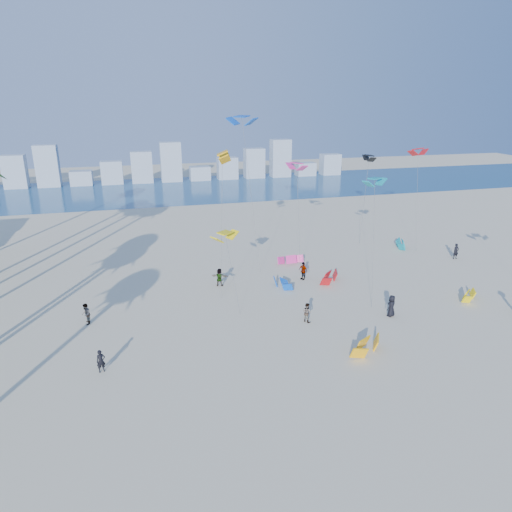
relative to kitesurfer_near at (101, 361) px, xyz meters
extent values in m
plane|color=beige|center=(9.73, -8.24, -0.79)|extent=(220.00, 220.00, 0.00)
plane|color=navy|center=(9.73, 63.76, -0.79)|extent=(220.00, 220.00, 0.00)
imported|color=black|center=(0.00, 0.00, 0.00)|extent=(0.66, 0.53, 1.59)
imported|color=gray|center=(15.87, 3.39, 0.02)|extent=(0.93, 0.99, 1.63)
imported|color=black|center=(23.05, 2.50, 0.14)|extent=(1.08, 0.95, 1.87)
imported|color=gray|center=(18.80, 12.21, 0.13)|extent=(0.90, 1.16, 1.84)
imported|color=gray|center=(10.38, 12.73, 0.08)|extent=(1.70, 1.14, 1.76)
imported|color=black|center=(37.75, 13.68, 0.10)|extent=(0.65, 0.43, 1.79)
imported|color=gray|center=(-1.52, 7.49, 0.09)|extent=(0.69, 0.88, 1.77)
cylinder|color=#595959|center=(10.79, 8.57, 2.13)|extent=(0.26, 4.84, 5.86)
cylinder|color=#595959|center=(19.34, 15.46, 4.68)|extent=(0.58, 3.63, 10.96)
cylinder|color=#595959|center=(23.65, 7.43, 4.32)|extent=(2.66, 6.02, 10.25)
cylinder|color=#595959|center=(10.50, 11.53, 5.54)|extent=(1.09, 3.36, 12.68)
cylinder|color=#595959|center=(30.77, 22.98, 4.51)|extent=(1.65, 2.24, 10.61)
cylinder|color=#595959|center=(14.78, 17.51, 6.99)|extent=(0.93, 4.22, 15.58)
cylinder|color=#595959|center=(35.23, 18.47, 5.08)|extent=(0.17, 2.21, 11.76)
cube|color=#9EADBF|center=(-19.87, 73.76, 2.51)|extent=(4.40, 3.00, 6.60)
cube|color=#9EADBF|center=(-13.67, 73.76, 3.41)|extent=(4.40, 3.00, 8.40)
cube|color=#9EADBF|center=(-7.47, 73.76, 0.71)|extent=(4.40, 3.00, 3.00)
cube|color=#9EADBF|center=(-1.27, 73.76, 1.61)|extent=(4.40, 3.00, 4.80)
cube|color=#9EADBF|center=(4.93, 73.76, 2.51)|extent=(4.40, 3.00, 6.60)
cube|color=#9EADBF|center=(11.13, 73.76, 3.41)|extent=(4.40, 3.00, 8.40)
cube|color=#9EADBF|center=(17.33, 73.76, 0.71)|extent=(4.40, 3.00, 3.00)
cube|color=#9EADBF|center=(23.53, 73.76, 1.61)|extent=(4.40, 3.00, 4.80)
cube|color=#9EADBF|center=(29.73, 73.76, 2.51)|extent=(4.40, 3.00, 6.60)
cube|color=#9EADBF|center=(35.93, 73.76, 3.41)|extent=(4.40, 3.00, 8.40)
cube|color=#9EADBF|center=(42.13, 73.76, 0.71)|extent=(4.40, 3.00, 3.00)
cube|color=#9EADBF|center=(48.33, 73.76, 1.61)|extent=(4.40, 3.00, 4.80)
camera|label=1|loc=(3.15, -28.52, 16.62)|focal=32.44mm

